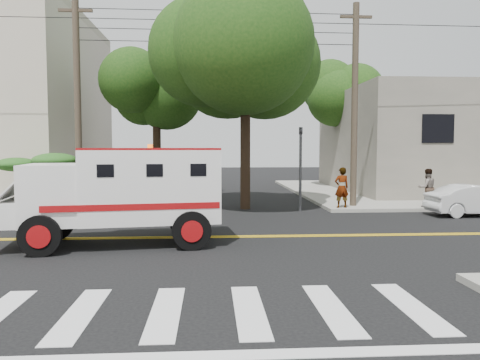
{
  "coord_description": "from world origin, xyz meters",
  "views": [
    {
      "loc": [
        -0.04,
        -14.17,
        2.74
      ],
      "look_at": [
        0.99,
        2.1,
        1.6
      ],
      "focal_mm": 35.0,
      "sensor_mm": 36.0,
      "label": 1
    }
  ],
  "objects": [
    {
      "name": "parked_sedan",
      "position": [
        10.55,
        3.8,
        0.63
      ],
      "size": [
        3.84,
        1.47,
        1.25
      ],
      "primitive_type": "imported",
      "rotation": [
        0.0,
        0.0,
        1.61
      ],
      "color": "silver",
      "rests_on": "ground"
    },
    {
      "name": "traffic_signal",
      "position": [
        3.8,
        5.6,
        2.23
      ],
      "size": [
        0.15,
        0.18,
        3.6
      ],
      "color": "#3F3F42",
      "rests_on": "ground"
    },
    {
      "name": "armored_truck",
      "position": [
        -2.51,
        -0.93,
        1.55
      ],
      "size": [
        6.22,
        3.07,
        2.72
      ],
      "rotation": [
        0.0,
        0.0,
        0.14
      ],
      "color": "white",
      "rests_on": "ground"
    },
    {
      "name": "tree_right",
      "position": [
        8.84,
        15.77,
        6.09
      ],
      "size": [
        4.8,
        4.5,
        8.2
      ],
      "color": "black",
      "rests_on": "ground"
    },
    {
      "name": "utility_pole_left",
      "position": [
        -5.6,
        6.0,
        4.5
      ],
      "size": [
        0.28,
        0.28,
        9.0
      ],
      "primitive_type": "cylinder",
      "color": "#382D23",
      "rests_on": "ground"
    },
    {
      "name": "pedestrian_b",
      "position": [
        9.35,
        5.5,
        0.98
      ],
      "size": [
        0.83,
        0.66,
        1.67
      ],
      "primitive_type": "imported",
      "rotation": [
        0.0,
        0.0,
        3.18
      ],
      "color": "gray",
      "rests_on": "sidewalk_ne"
    },
    {
      "name": "tree_left",
      "position": [
        -2.68,
        11.79,
        5.73
      ],
      "size": [
        4.48,
        4.2,
        7.7
      ],
      "color": "black",
      "rests_on": "ground"
    },
    {
      "name": "sidewalk_ne",
      "position": [
        13.5,
        13.5,
        0.07
      ],
      "size": [
        17.0,
        17.0,
        0.15
      ],
      "primitive_type": "cube",
      "color": "gray",
      "rests_on": "ground"
    },
    {
      "name": "pedestrian_a",
      "position": [
        5.58,
        5.5,
        1.02
      ],
      "size": [
        0.68,
        0.49,
        1.74
      ],
      "primitive_type": "imported",
      "rotation": [
        0.0,
        0.0,
        3.26
      ],
      "color": "gray",
      "rests_on": "sidewalk_ne"
    },
    {
      "name": "utility_pole_right",
      "position": [
        6.3,
        6.2,
        4.5
      ],
      "size": [
        0.28,
        0.28,
        9.0
      ],
      "primitive_type": "cylinder",
      "color": "#382D23",
      "rests_on": "ground"
    },
    {
      "name": "ground",
      "position": [
        0.0,
        0.0,
        0.0
      ],
      "size": [
        100.0,
        100.0,
        0.0
      ],
      "primitive_type": "plane",
      "color": "black",
      "rests_on": "ground"
    },
    {
      "name": "palm_planter",
      "position": [
        -7.44,
        6.62,
        1.65
      ],
      "size": [
        3.52,
        2.63,
        2.36
      ],
      "color": "#1E3314",
      "rests_on": "sidewalk_nw"
    },
    {
      "name": "accessibility_sign",
      "position": [
        -6.2,
        6.17,
        1.37
      ],
      "size": [
        0.45,
        0.1,
        2.02
      ],
      "color": "#3F3F42",
      "rests_on": "ground"
    },
    {
      "name": "building_right",
      "position": [
        15.0,
        14.0,
        3.15
      ],
      "size": [
        14.0,
        12.0,
        6.0
      ],
      "primitive_type": "cube",
      "color": "slate",
      "rests_on": "sidewalk_ne"
    },
    {
      "name": "tree_main",
      "position": [
        1.94,
        6.21,
        7.2
      ],
      "size": [
        6.08,
        5.7,
        9.85
      ],
      "color": "black",
      "rests_on": "ground"
    }
  ]
}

